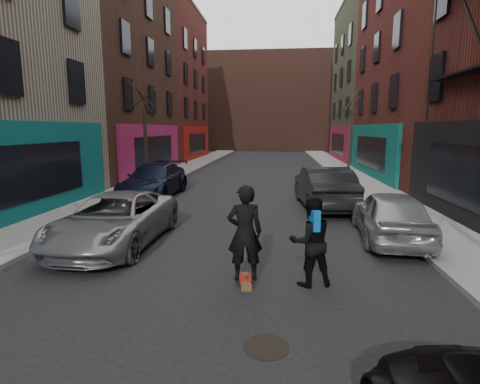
% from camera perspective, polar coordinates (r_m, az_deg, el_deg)
% --- Properties ---
extents(sidewalk_left, '(2.50, 84.00, 0.13)m').
position_cam_1_polar(sidewalk_left, '(33.74, -7.12, 4.18)').
color(sidewalk_left, gray).
rests_on(sidewalk_left, ground).
extents(sidewalk_right, '(2.50, 84.00, 0.13)m').
position_cam_1_polar(sidewalk_right, '(33.24, 14.43, 3.87)').
color(sidewalk_right, gray).
rests_on(sidewalk_right, ground).
extents(building_far, '(40.00, 10.00, 14.00)m').
position_cam_1_polar(building_far, '(58.86, 4.73, 13.28)').
color(building_far, '#47281E').
rests_on(building_far, ground).
extents(tree_left_far, '(2.00, 2.00, 6.50)m').
position_cam_1_polar(tree_left_far, '(22.05, -14.27, 9.74)').
color(tree_left_far, black).
rests_on(tree_left_far, sidewalk_left).
extents(tree_right_far, '(2.00, 2.00, 6.80)m').
position_cam_1_polar(tree_right_far, '(27.16, 16.49, 9.88)').
color(tree_right_far, black).
rests_on(tree_right_far, sidewalk_right).
extents(parked_left_far, '(2.43, 5.17, 1.43)m').
position_cam_1_polar(parked_left_far, '(11.07, -18.46, -4.01)').
color(parked_left_far, gray).
rests_on(parked_left_far, ground).
extents(parked_left_end, '(2.30, 5.44, 1.57)m').
position_cam_1_polar(parked_left_end, '(18.43, -12.92, 1.76)').
color(parked_left_end, black).
rests_on(parked_left_end, ground).
extents(parked_right_far, '(2.06, 4.49, 1.49)m').
position_cam_1_polar(parked_right_far, '(11.78, 21.92, -3.25)').
color(parked_right_far, '#9CA0A4').
rests_on(parked_right_far, ground).
extents(parked_right_end, '(2.23, 5.28, 1.70)m').
position_cam_1_polar(parked_right_end, '(15.81, 12.64, 0.73)').
color(parked_right_end, black).
rests_on(parked_right_end, ground).
extents(skateboard, '(0.37, 0.83, 0.10)m').
position_cam_1_polar(skateboard, '(8.11, 0.73, -13.44)').
color(skateboard, brown).
rests_on(skateboard, ground).
extents(skateboarder, '(0.81, 0.61, 2.02)m').
position_cam_1_polar(skateboarder, '(7.76, 0.75, -6.24)').
color(skateboarder, black).
rests_on(skateboarder, skateboard).
extents(pedestrian, '(1.07, 0.93, 1.87)m').
position_cam_1_polar(pedestrian, '(7.89, 10.71, -7.39)').
color(pedestrian, black).
rests_on(pedestrian, ground).
extents(manhole, '(0.82, 0.82, 0.01)m').
position_cam_1_polar(manhole, '(6.08, 4.03, -22.45)').
color(manhole, black).
rests_on(manhole, ground).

